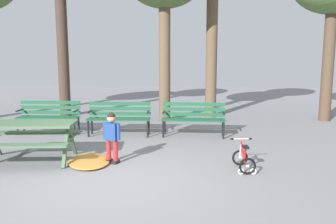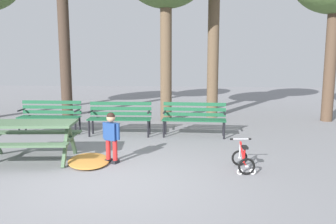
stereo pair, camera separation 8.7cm
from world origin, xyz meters
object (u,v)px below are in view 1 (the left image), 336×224
Objects in this scene: park_bench_far_left at (49,114)px; park_bench_left at (119,116)px; picnic_table at (28,131)px; park_bench_right at (194,116)px; child_standing at (112,134)px; kids_bicycle at (244,159)px.

park_bench_far_left and park_bench_left have the same top height.
park_bench_right is at bearing 36.33° from picnic_table.
picnic_table is 1.19× the size of park_bench_left.
park_bench_far_left is at bearing 176.29° from park_bench_left.
park_bench_left is at bearing -3.71° from park_bench_far_left.
park_bench_right is 1.65× the size of child_standing.
park_bench_far_left is (-0.58, 2.49, -0.08)m from picnic_table.
park_bench_left is at bearing -179.78° from park_bench_right.
park_bench_left is (1.32, 2.37, -0.08)m from picnic_table.
kids_bicycle is (2.78, -2.67, -0.31)m from park_bench_left.
park_bench_far_left is 0.99× the size of park_bench_right.
kids_bicycle is at bearing -43.84° from park_bench_left.
park_bench_right is (3.23, 2.37, -0.08)m from picnic_table.
picnic_table is 4.01m from park_bench_right.
picnic_table is 1.20× the size of park_bench_far_left.
park_bench_far_left is 1.63× the size of child_standing.
child_standing is at bearing -0.93° from picnic_table.
kids_bicycle is at bearing -6.37° from child_standing.
picnic_table is 1.65m from child_standing.
park_bench_far_left is 3.36m from child_standing.
picnic_table reaches higher than kids_bicycle.
park_bench_right reaches higher than picnic_table.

